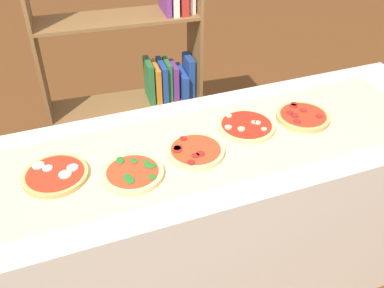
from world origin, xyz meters
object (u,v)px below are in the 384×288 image
object	(u,v)px
pizza_mushroom_3	(246,126)
bookshelf	(143,72)
pizza_mozzarella_0	(56,175)
pizza_spinach_1	(133,173)
pizza_pepperoni_4	(303,117)
pizza_pepperoni_2	(195,151)

from	to	relation	value
pizza_mushroom_3	bookshelf	distance (m)	1.01
pizza_mozzarella_0	pizza_spinach_1	size ratio (longest dim) A/B	1.04
pizza_pepperoni_4	pizza_pepperoni_2	bearing A→B (deg)	-173.21
pizza_spinach_1	pizza_mushroom_3	world-z (taller)	pizza_mushroom_3
pizza_mozzarella_0	bookshelf	distance (m)	1.20
pizza_mushroom_3	pizza_pepperoni_4	bearing A→B (deg)	-4.76
pizza_mozzarella_0	pizza_pepperoni_2	bearing A→B (deg)	-5.36
bookshelf	pizza_mozzarella_0	bearing A→B (deg)	-121.13
pizza_mozzarella_0	pizza_pepperoni_2	distance (m)	0.54
pizza_mozzarella_0	pizza_spinach_1	xyz separation A→B (m)	(0.27, -0.09, 0.00)
pizza_pepperoni_2	pizza_pepperoni_4	world-z (taller)	pizza_pepperoni_4
bookshelf	pizza_pepperoni_2	bearing A→B (deg)	-93.79
pizza_mushroom_3	pizza_pepperoni_4	size ratio (longest dim) A/B	1.03
pizza_pepperoni_2	pizza_mushroom_3	bearing A→B (deg)	17.79
pizza_mozzarella_0	pizza_pepperoni_4	xyz separation A→B (m)	(1.09, 0.01, 0.00)
pizza_pepperoni_4	bookshelf	size ratio (longest dim) A/B	0.14
pizza_mozzarella_0	pizza_pepperoni_2	size ratio (longest dim) A/B	1.05
pizza_spinach_1	pizza_pepperoni_4	distance (m)	0.82
pizza_spinach_1	bookshelf	size ratio (longest dim) A/B	0.14
pizza_spinach_1	bookshelf	xyz separation A→B (m)	(0.34, 1.11, -0.16)
pizza_mozzarella_0	pizza_mushroom_3	distance (m)	0.82
pizza_pepperoni_2	bookshelf	xyz separation A→B (m)	(0.07, 1.07, -0.16)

